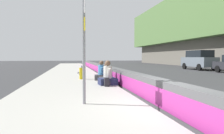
% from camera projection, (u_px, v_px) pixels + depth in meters
% --- Properties ---
extents(ground_plane, '(160.00, 160.00, 0.00)m').
position_uv_depth(ground_plane, '(169.00, 112.00, 5.63)').
color(ground_plane, '#353538').
rests_on(ground_plane, ground).
extents(sidewalk_strip, '(80.00, 4.40, 0.14)m').
position_uv_depth(sidewalk_strip, '(70.00, 115.00, 5.11)').
color(sidewalk_strip, '#A8A59E').
rests_on(sidewalk_strip, ground_plane).
extents(jersey_barrier, '(76.00, 0.45, 0.85)m').
position_uv_depth(jersey_barrier, '(169.00, 97.00, 5.61)').
color(jersey_barrier, '#545456').
rests_on(jersey_barrier, ground_plane).
extents(route_sign_post, '(0.44, 0.09, 3.60)m').
position_uv_depth(route_sign_post, '(84.00, 32.00, 5.93)').
color(route_sign_post, gray).
rests_on(route_sign_post, sidewalk_strip).
extents(fire_hydrant, '(0.26, 0.46, 0.88)m').
position_uv_depth(fire_hydrant, '(81.00, 72.00, 12.75)').
color(fire_hydrant, gold).
rests_on(fire_hydrant, sidewalk_strip).
extents(seated_person_foreground, '(0.81, 0.92, 1.20)m').
position_uv_depth(seated_person_foreground, '(108.00, 77.00, 10.18)').
color(seated_person_foreground, '#23284C').
rests_on(seated_person_foreground, sidewalk_strip).
extents(seated_person_middle, '(0.68, 0.79, 1.06)m').
position_uv_depth(seated_person_middle, '(107.00, 76.00, 11.12)').
color(seated_person_middle, '#424247').
rests_on(seated_person_middle, sidewalk_strip).
extents(seated_person_rear, '(0.78, 0.89, 1.15)m').
position_uv_depth(seated_person_rear, '(101.00, 74.00, 12.34)').
color(seated_person_rear, '#424247').
rests_on(seated_person_rear, sidewalk_strip).
extents(backpack, '(0.32, 0.28, 0.40)m').
position_uv_depth(backpack, '(107.00, 82.00, 9.64)').
color(backpack, '#232328').
rests_on(backpack, sidewalk_strip).
extents(parked_car_fourth, '(4.82, 2.10, 2.28)m').
position_uv_depth(parked_car_fourth, '(199.00, 60.00, 24.41)').
color(parked_car_fourth, slate).
rests_on(parked_car_fourth, ground_plane).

